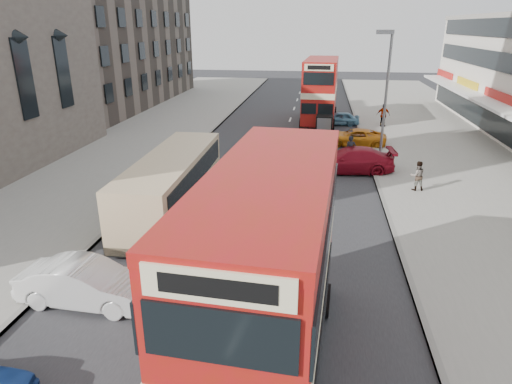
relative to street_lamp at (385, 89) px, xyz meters
The scene contains 18 objects.
ground 19.73m from the street_lamp, 109.92° to the right, with size 160.00×160.00×0.00m, color #28282B.
road_surface 8.33m from the street_lamp, 162.95° to the left, with size 12.00×90.00×0.01m, color #28282B.
pavement_right 7.50m from the street_lamp, 20.06° to the left, with size 12.00×90.00×0.15m, color gray.
pavement_left 19.22m from the street_lamp, behind, with size 12.00×90.00×0.15m, color gray.
kerb_left 13.62m from the street_lamp, behind, with size 0.20×90.00×0.16m, color gray.
kerb_right 5.13m from the street_lamp, 101.90° to the left, with size 0.20×90.00×0.16m, color gray.
brick_terrace 34.86m from the street_lamp, 144.96° to the left, with size 14.00×28.00×12.00m, color #66594C.
street_lamp is the anchor object (origin of this frame).
bus_main 19.34m from the street_lamp, 104.39° to the right, with size 3.17×9.68×5.25m.
bus_second 13.39m from the street_lamp, 106.71° to the left, with size 3.13×10.02×5.46m.
coach 14.15m from the street_lamp, 139.16° to the right, with size 2.66×9.77×2.58m.
car_left_front 20.14m from the street_lamp, 123.36° to the right, with size 1.51×4.32×1.42m, color silver.
car_right_a 4.69m from the street_lamp, 140.71° to the right, with size 2.12×5.22×1.52m, color maroon.
car_right_b 6.60m from the street_lamp, 102.71° to the left, with size 2.06×4.46×1.24m, color orange.
car_right_c 13.02m from the street_lamp, 99.66° to the left, with size 1.42×3.52×1.20m, color #558DAB.
pedestrian_near 6.14m from the street_lamp, 72.35° to the right, with size 0.59×0.40×1.61m, color gray.
pedestrian_far 12.21m from the street_lamp, 81.96° to the left, with size 1.14×0.48×1.95m, color gray.
cyclist 4.53m from the street_lamp, 157.27° to the right, with size 0.63×1.62×2.05m.
Camera 1 is at (2.71, -9.70, 8.36)m, focal length 31.16 mm.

